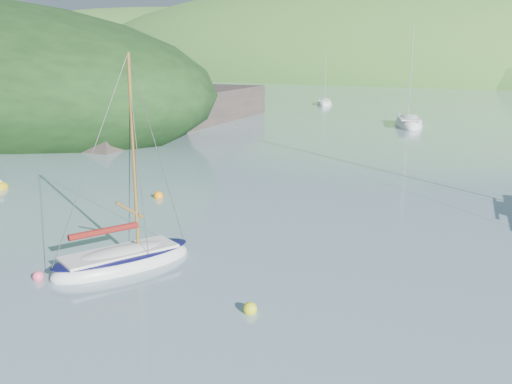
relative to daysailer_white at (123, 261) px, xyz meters
The scene contains 5 objects.
ground 3.81m from the daysailer_white, 34.48° to the right, with size 700.00×700.00×0.00m, color slate.
daysailer_white is the anchor object (origin of this frame).
distant_sloop_a 46.15m from the daysailer_white, 94.41° to the left, with size 5.60×8.36×11.28m.
distant_sloop_c 67.77m from the daysailer_white, 108.88° to the left, with size 4.45×6.46×8.72m.
mooring_buoys 5.36m from the daysailer_white, 51.35° to the left, with size 20.61×11.39×0.50m.
Camera 1 is at (11.59, -12.16, 7.77)m, focal length 40.00 mm.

